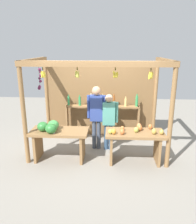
% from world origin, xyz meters
% --- Properties ---
extents(ground_plane, '(12.00, 12.00, 0.00)m').
position_xyz_m(ground_plane, '(0.00, 0.00, 0.00)').
color(ground_plane, gray).
rests_on(ground_plane, ground).
extents(market_stall, '(3.35, 1.91, 2.36)m').
position_xyz_m(market_stall, '(-0.01, 0.43, 1.36)').
color(market_stall, olive).
rests_on(market_stall, ground).
extents(fruit_counter_left, '(1.35, 0.68, 0.97)m').
position_xyz_m(fruit_counter_left, '(-0.96, -0.70, 0.64)').
color(fruit_counter_left, olive).
rests_on(fruit_counter_left, ground).
extents(fruit_counter_right, '(1.35, 0.64, 0.89)m').
position_xyz_m(fruit_counter_right, '(0.89, -0.68, 0.57)').
color(fruit_counter_right, olive).
rests_on(fruit_counter_right, ground).
extents(bottle_shelf_unit, '(2.15, 0.22, 1.36)m').
position_xyz_m(bottle_shelf_unit, '(0.09, 0.68, 0.82)').
color(bottle_shelf_unit, olive).
rests_on(bottle_shelf_unit, ground).
extents(vendor_man, '(0.48, 0.23, 1.69)m').
position_xyz_m(vendor_man, '(-0.05, -0.03, 1.02)').
color(vendor_man, '#3E495B').
rests_on(vendor_man, ground).
extents(vendor_woman, '(0.48, 0.20, 1.49)m').
position_xyz_m(vendor_woman, '(0.27, -0.07, 0.89)').
color(vendor_woman, '#314D6B').
rests_on(vendor_woman, ground).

